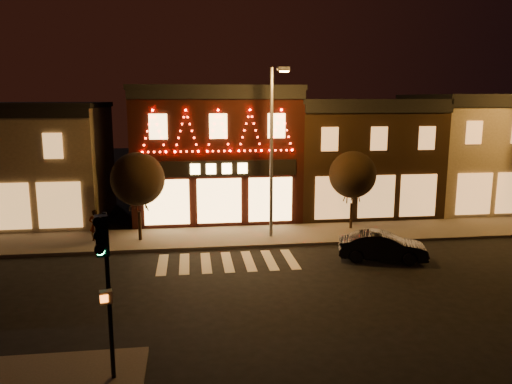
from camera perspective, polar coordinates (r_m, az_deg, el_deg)
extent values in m
plane|color=black|center=(19.67, -2.41, -11.78)|extent=(120.00, 120.00, 0.00)
cube|color=#47423D|center=(27.38, 0.23, -5.06)|extent=(44.00, 4.00, 0.15)
cube|color=#716750|center=(34.30, -27.00, 2.81)|extent=(12.00, 8.00, 7.00)
cube|color=black|center=(32.34, -4.75, 4.43)|extent=(10.00, 8.00, 8.00)
cube|color=black|center=(32.15, -4.87, 11.80)|extent=(10.20, 8.20, 0.30)
cube|color=black|center=(28.10, -4.43, 11.15)|extent=(10.00, 0.25, 0.50)
cube|color=black|center=(28.32, -4.31, 2.73)|extent=(9.00, 0.15, 0.90)
cube|color=#FFD87F|center=(28.22, -4.30, 2.70)|extent=(3.40, 0.08, 0.60)
cube|color=#352212|center=(34.20, 11.40, 3.92)|extent=(9.00, 8.00, 7.20)
cube|color=black|center=(33.97, 11.64, 10.21)|extent=(9.20, 8.20, 0.30)
cube|color=black|center=(30.18, 14.16, 9.31)|extent=(9.00, 0.25, 0.50)
cube|color=#716750|center=(38.07, 24.36, 4.08)|extent=(9.00, 8.00, 7.50)
cube|color=black|center=(37.88, 24.82, 9.94)|extent=(9.20, 8.20, 0.30)
cylinder|color=black|center=(13.71, -16.59, -11.59)|extent=(0.12, 0.12, 4.55)
cube|color=black|center=(12.97, -17.36, -4.83)|extent=(0.38, 0.36, 1.04)
cylinder|color=#19FF72|center=(12.92, -17.54, -6.49)|extent=(0.23, 0.11, 0.22)
cube|color=beige|center=(13.50, -16.93, -11.51)|extent=(0.36, 0.28, 0.34)
cylinder|color=#59595E|center=(26.19, 1.79, 4.36)|extent=(0.18, 0.18, 8.95)
cylinder|color=#59595E|center=(25.22, 2.53, 14.04)|extent=(0.41, 1.78, 0.11)
cube|color=#59595E|center=(24.38, 3.26, 14.02)|extent=(0.60, 0.40, 0.20)
cube|color=orange|center=(24.37, 3.26, 13.73)|extent=(0.46, 0.29, 0.06)
cylinder|color=black|center=(26.86, -13.26, -3.82)|extent=(0.17, 0.17, 1.53)
sphere|color=black|center=(26.35, -13.49, 1.47)|extent=(2.79, 2.79, 2.79)
cylinder|color=black|center=(29.03, 10.92, -2.70)|extent=(0.16, 0.16, 1.46)
sphere|color=black|center=(28.58, 11.09, 1.99)|extent=(2.67, 2.67, 2.67)
imported|color=black|center=(24.15, 14.39, -6.11)|extent=(4.30, 2.50, 1.34)
imported|color=gray|center=(27.34, -18.05, -3.66)|extent=(0.63, 0.43, 1.67)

